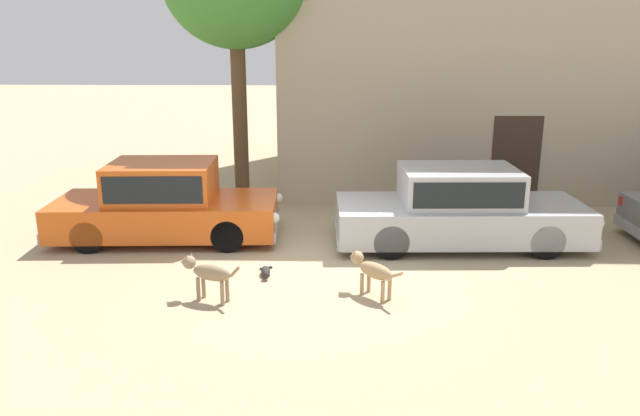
{
  "coord_description": "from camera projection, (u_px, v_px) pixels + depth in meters",
  "views": [
    {
      "loc": [
        0.45,
        -10.09,
        3.8
      ],
      "look_at": [
        0.19,
        0.2,
        0.9
      ],
      "focal_mm": 34.16,
      "sensor_mm": 36.0,
      "label": 1
    }
  ],
  "objects": [
    {
      "name": "ground_plane",
      "position": [
        309.0,
        260.0,
        10.75
      ],
      "size": [
        80.0,
        80.0,
        0.0
      ],
      "primitive_type": "plane",
      "color": "tan"
    },
    {
      "name": "parked_sedan_nearest",
      "position": [
        165.0,
        202.0,
        11.72
      ],
      "size": [
        4.45,
        1.98,
        1.51
      ],
      "rotation": [
        0.0,
        0.0,
        0.05
      ],
      "color": "#D15619",
      "rests_on": "ground_plane"
    },
    {
      "name": "parked_sedan_second",
      "position": [
        459.0,
        207.0,
        11.4
      ],
      "size": [
        4.79,
        1.94,
        1.47
      ],
      "rotation": [
        0.0,
        0.0,
        0.03
      ],
      "color": "#B2B5BA",
      "rests_on": "ground_plane"
    },
    {
      "name": "apartment_block",
      "position": [
        578.0,
        16.0,
        16.16
      ],
      "size": [
        15.53,
        6.79,
        8.66
      ],
      "color": "tan",
      "rests_on": "ground_plane"
    },
    {
      "name": "stray_dog_spotted",
      "position": [
        207.0,
        272.0,
        8.98
      ],
      "size": [
        0.99,
        0.44,
        0.7
      ],
      "rotation": [
        0.0,
        0.0,
        2.79
      ],
      "color": "#997F60",
      "rests_on": "ground_plane"
    },
    {
      "name": "stray_dog_tan",
      "position": [
        372.0,
        269.0,
        9.17
      ],
      "size": [
        0.8,
        0.82,
        0.67
      ],
      "rotation": [
        0.0,
        0.0,
        2.34
      ],
      "color": "tan",
      "rests_on": "ground_plane"
    },
    {
      "name": "stray_cat",
      "position": [
        266.0,
        272.0,
        10.01
      ],
      "size": [
        0.24,
        0.6,
        0.16
      ],
      "rotation": [
        0.0,
        0.0,
        4.88
      ],
      "color": "#2D2B28",
      "rests_on": "ground_plane"
    }
  ]
}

